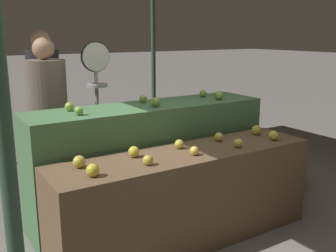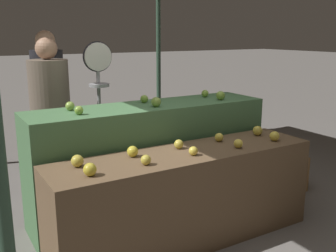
# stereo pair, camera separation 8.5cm
# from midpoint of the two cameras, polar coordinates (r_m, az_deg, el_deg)

# --- Properties ---
(ground_plane) EXTENTS (60.00, 60.00, 0.00)m
(ground_plane) POSITION_cam_midpoint_polar(r_m,az_deg,el_deg) (3.41, 1.89, -16.13)
(ground_plane) COLOR slate
(display_counter_front) EXTENTS (2.22, 0.55, 0.76)m
(display_counter_front) POSITION_cam_midpoint_polar(r_m,az_deg,el_deg) (3.24, 1.95, -10.25)
(display_counter_front) COLOR brown
(display_counter_front) RESTS_ON ground_plane
(display_counter_back) EXTENTS (2.22, 0.55, 1.05)m
(display_counter_back) POSITION_cam_midpoint_polar(r_m,az_deg,el_deg) (3.67, -3.34, -5.02)
(display_counter_back) COLOR #4C7A4C
(display_counter_back) RESTS_ON ground_plane
(apple_front_0) EXTENTS (0.09, 0.09, 0.09)m
(apple_front_0) POSITION_cam_midpoint_polar(r_m,az_deg,el_deg) (2.63, -11.79, -6.30)
(apple_front_0) COLOR gold
(apple_front_0) RESTS_ON display_counter_front
(apple_front_1) EXTENTS (0.07, 0.07, 0.07)m
(apple_front_1) POSITION_cam_midpoint_polar(r_m,az_deg,el_deg) (2.80, -3.80, -4.97)
(apple_front_1) COLOR gold
(apple_front_1) RESTS_ON display_counter_front
(apple_front_2) EXTENTS (0.07, 0.07, 0.07)m
(apple_front_2) POSITION_cam_midpoint_polar(r_m,az_deg,el_deg) (3.02, 3.11, -3.60)
(apple_front_2) COLOR yellow
(apple_front_2) RESTS_ON display_counter_front
(apple_front_3) EXTENTS (0.07, 0.07, 0.07)m
(apple_front_3) POSITION_cam_midpoint_polar(r_m,az_deg,el_deg) (3.26, 9.44, -2.45)
(apple_front_3) COLOR yellow
(apple_front_3) RESTS_ON display_counter_front
(apple_front_4) EXTENTS (0.09, 0.09, 0.09)m
(apple_front_4) POSITION_cam_midpoint_polar(r_m,az_deg,el_deg) (3.55, 14.40, -1.33)
(apple_front_4) COLOR yellow
(apple_front_4) RESTS_ON display_counter_front
(apple_front_5) EXTENTS (0.09, 0.09, 0.09)m
(apple_front_5) POSITION_cam_midpoint_polar(r_m,az_deg,el_deg) (2.82, -13.61, -5.06)
(apple_front_5) COLOR gold
(apple_front_5) RESTS_ON display_counter_front
(apple_front_6) EXTENTS (0.09, 0.09, 0.09)m
(apple_front_6) POSITION_cam_midpoint_polar(r_m,az_deg,el_deg) (2.98, -5.79, -3.74)
(apple_front_6) COLOR gold
(apple_front_6) RESTS_ON display_counter_front
(apple_front_7) EXTENTS (0.08, 0.08, 0.08)m
(apple_front_7) POSITION_cam_midpoint_polar(r_m,az_deg,el_deg) (3.18, 0.84, -2.65)
(apple_front_7) COLOR gold
(apple_front_7) RESTS_ON display_counter_front
(apple_front_8) EXTENTS (0.08, 0.08, 0.08)m
(apple_front_8) POSITION_cam_midpoint_polar(r_m,az_deg,el_deg) (3.43, 6.67, -1.58)
(apple_front_8) COLOR yellow
(apple_front_8) RESTS_ON display_counter_front
(apple_front_9) EXTENTS (0.09, 0.09, 0.09)m
(apple_front_9) POSITION_cam_midpoint_polar(r_m,az_deg,el_deg) (3.70, 12.05, -0.59)
(apple_front_9) COLOR gold
(apple_front_9) RESTS_ON display_counter_front
(apple_back_0) EXTENTS (0.07, 0.07, 0.07)m
(apple_back_0) POSITION_cam_midpoint_polar(r_m,az_deg,el_deg) (3.16, -13.53, 2.15)
(apple_back_0) COLOR #84AD3D
(apple_back_0) RESTS_ON display_counter_back
(apple_back_1) EXTENTS (0.09, 0.09, 0.09)m
(apple_back_1) POSITION_cam_midpoint_polar(r_m,az_deg,el_deg) (3.43, -2.52, 3.49)
(apple_back_1) COLOR #8EB247
(apple_back_1) RESTS_ON display_counter_back
(apple_back_2) EXTENTS (0.09, 0.09, 0.09)m
(apple_back_2) POSITION_cam_midpoint_polar(r_m,az_deg,el_deg) (3.83, 6.77, 4.44)
(apple_back_2) COLOR #84AD3D
(apple_back_2) RESTS_ON display_counter_back
(apple_back_3) EXTENTS (0.08, 0.08, 0.08)m
(apple_back_3) POSITION_cam_midpoint_polar(r_m,az_deg,el_deg) (3.35, -14.82, 2.74)
(apple_back_3) COLOR #8EB247
(apple_back_3) RESTS_ON display_counter_back
(apple_back_4) EXTENTS (0.07, 0.07, 0.07)m
(apple_back_4) POSITION_cam_midpoint_polar(r_m,az_deg,el_deg) (3.64, -4.28, 3.92)
(apple_back_4) COLOR #7AA338
(apple_back_4) RESTS_ON display_counter_back
(apple_back_5) EXTENTS (0.07, 0.07, 0.07)m
(apple_back_5) POSITION_cam_midpoint_polar(r_m,az_deg,el_deg) (3.99, 4.51, 4.74)
(apple_back_5) COLOR #84AD3D
(apple_back_5) RESTS_ON display_counter_back
(produce_scale) EXTENTS (0.30, 0.20, 1.60)m
(produce_scale) POSITION_cam_midpoint_polar(r_m,az_deg,el_deg) (3.96, -10.90, 5.76)
(produce_scale) COLOR #99999E
(produce_scale) RESTS_ON ground_plane
(person_vendor_at_scale) EXTENTS (0.54, 0.54, 1.64)m
(person_vendor_at_scale) POSITION_cam_midpoint_polar(r_m,az_deg,el_deg) (4.16, -17.62, 2.39)
(person_vendor_at_scale) COLOR #2D2D38
(person_vendor_at_scale) RESTS_ON ground_plane
(person_customer_left) EXTENTS (0.49, 0.49, 1.71)m
(person_customer_left) POSITION_cam_midpoint_polar(r_m,az_deg,el_deg) (4.90, -17.93, 4.55)
(person_customer_left) COLOR #2D2D38
(person_customer_left) RESTS_ON ground_plane
(wooden_crate_side) EXTENTS (0.38, 0.38, 0.38)m
(wooden_crate_side) POSITION_cam_midpoint_polar(r_m,az_deg,el_deg) (4.52, 15.48, -6.39)
(wooden_crate_side) COLOR #9E7547
(wooden_crate_side) RESTS_ON ground_plane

